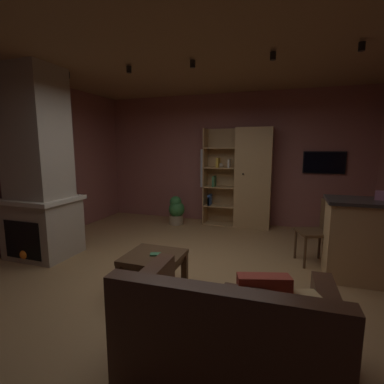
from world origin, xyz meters
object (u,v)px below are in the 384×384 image
object	(u,v)px
leather_couch	(230,336)
coffee_table	(154,262)
potted_floor_plant	(176,210)
wall_mounted_tv	(324,163)
bookshelf_cabinet	(249,179)
kitchen_bar_counter	(384,242)
dining_chair	(320,228)
tissue_box	(381,195)
table_book_0	(155,254)
stone_fireplace	(39,174)

from	to	relation	value
leather_couch	coffee_table	size ratio (longest dim) A/B	2.35
potted_floor_plant	wall_mounted_tv	distance (m)	3.14
bookshelf_cabinet	coffee_table	size ratio (longest dim) A/B	3.21
bookshelf_cabinet	coffee_table	xyz separation A→B (m)	(-0.66, -3.10, -0.67)
kitchen_bar_counter	potted_floor_plant	xyz separation A→B (m)	(-3.39, 1.68, -0.20)
kitchen_bar_counter	dining_chair	bearing A→B (deg)	150.26
coffee_table	dining_chair	xyz separation A→B (m)	(1.88, 1.48, 0.18)
bookshelf_cabinet	tissue_box	bearing A→B (deg)	-46.55
table_book_0	dining_chair	xyz separation A→B (m)	(1.86, 1.48, 0.08)
tissue_box	coffee_table	world-z (taller)	tissue_box
bookshelf_cabinet	table_book_0	size ratio (longest dim) A/B	17.30
kitchen_bar_counter	table_book_0	bearing A→B (deg)	-156.65
bookshelf_cabinet	kitchen_bar_counter	world-z (taller)	bookshelf_cabinet
stone_fireplace	leather_couch	size ratio (longest dim) A/B	1.86
bookshelf_cabinet	wall_mounted_tv	distance (m)	1.48
stone_fireplace	tissue_box	world-z (taller)	stone_fireplace
bookshelf_cabinet	tissue_box	xyz separation A→B (m)	(1.85, -1.95, 0.06)
tissue_box	potted_floor_plant	bearing A→B (deg)	154.13
bookshelf_cabinet	table_book_0	xyz separation A→B (m)	(-0.63, -3.11, -0.57)
dining_chair	wall_mounted_tv	bearing A→B (deg)	83.86
kitchen_bar_counter	dining_chair	xyz separation A→B (m)	(-0.68, 0.39, 0.01)
bookshelf_cabinet	potted_floor_plant	bearing A→B (deg)	-167.18
kitchen_bar_counter	tissue_box	bearing A→B (deg)	134.22
bookshelf_cabinet	potted_floor_plant	size ratio (longest dim) A/B	3.31
tissue_box	coffee_table	distance (m)	2.85
kitchen_bar_counter	coffee_table	size ratio (longest dim) A/B	2.11
tissue_box	table_book_0	world-z (taller)	tissue_box
stone_fireplace	leather_couch	distance (m)	3.61
table_book_0	stone_fireplace	bearing A→B (deg)	167.54
coffee_table	bookshelf_cabinet	bearing A→B (deg)	78.05
leather_couch	table_book_0	size ratio (longest dim) A/B	12.66
stone_fireplace	bookshelf_cabinet	bearing A→B (deg)	43.68
stone_fireplace	wall_mounted_tv	distance (m)	5.06
kitchen_bar_counter	bookshelf_cabinet	bearing A→B (deg)	133.47
stone_fireplace	dining_chair	size ratio (longest dim) A/B	3.04
potted_floor_plant	wall_mounted_tv	bearing A→B (deg)	10.68
dining_chair	tissue_box	bearing A→B (deg)	-27.79
coffee_table	kitchen_bar_counter	bearing A→B (deg)	23.02
tissue_box	dining_chair	distance (m)	0.89
table_book_0	wall_mounted_tv	bearing A→B (deg)	58.25
tissue_box	wall_mounted_tv	world-z (taller)	wall_mounted_tv
tissue_box	coffee_table	bearing A→B (deg)	-155.30
coffee_table	dining_chair	bearing A→B (deg)	38.13
potted_floor_plant	leather_couch	bearing A→B (deg)	-62.92
potted_floor_plant	wall_mounted_tv	xyz separation A→B (m)	(2.91, 0.55, 1.05)
bookshelf_cabinet	kitchen_bar_counter	bearing A→B (deg)	-46.53
kitchen_bar_counter	dining_chair	world-z (taller)	kitchen_bar_counter
leather_couch	bookshelf_cabinet	bearing A→B (deg)	95.89
tissue_box	potted_floor_plant	size ratio (longest dim) A/B	0.19
stone_fireplace	wall_mounted_tv	xyz separation A→B (m)	(4.19, 2.85, 0.10)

